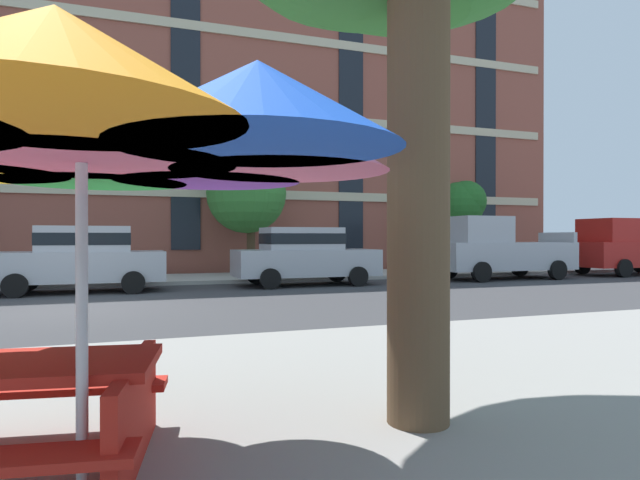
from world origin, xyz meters
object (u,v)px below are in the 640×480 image
(sedan_silver_midblock, at_px, (304,255))
(street_tree_middle, at_px, (249,194))
(patio_umbrella, at_px, (81,125))
(street_tree_right, at_px, (462,205))
(sedan_silver, at_px, (81,257))
(pickup_silver, at_px, (497,250))
(pickup_red, at_px, (628,249))

(sedan_silver_midblock, relative_size, street_tree_middle, 0.97)
(sedan_silver_midblock, xyz_separation_m, patio_umbrella, (-5.33, -12.70, 1.11))
(patio_umbrella, bearing_deg, street_tree_right, 50.39)
(sedan_silver, xyz_separation_m, patio_umbrella, (0.97, -12.70, 1.11))
(pickup_silver, xyz_separation_m, patio_umbrella, (-12.49, -12.70, 1.03))
(pickup_red, bearing_deg, pickup_silver, 180.00)
(pickup_red, xyz_separation_m, street_tree_right, (-5.11, 3.77, 1.84))
(pickup_silver, xyz_separation_m, street_tree_right, (1.14, 3.77, 1.84))
(patio_umbrella, bearing_deg, pickup_silver, 45.48)
(street_tree_middle, bearing_deg, street_tree_right, 1.43)
(pickup_red, xyz_separation_m, patio_umbrella, (-18.74, -12.70, 1.03))
(sedan_silver_midblock, xyz_separation_m, street_tree_middle, (-0.98, 3.54, 2.10))
(pickup_red, relative_size, street_tree_middle, 1.12)
(street_tree_middle, distance_m, street_tree_right, 9.28)
(pickup_silver, relative_size, street_tree_right, 1.31)
(pickup_silver, relative_size, pickup_red, 1.00)
(sedan_silver_midblock, distance_m, patio_umbrella, 13.82)
(pickup_red, bearing_deg, patio_umbrella, -145.88)
(pickup_silver, relative_size, street_tree_middle, 1.12)
(patio_umbrella, bearing_deg, sedan_silver_midblock, 67.23)
(street_tree_right, bearing_deg, patio_umbrella, -129.61)
(street_tree_middle, bearing_deg, patio_umbrella, -105.01)
(pickup_red, bearing_deg, sedan_silver, -180.00)
(sedan_silver_midblock, bearing_deg, pickup_silver, 0.00)
(pickup_silver, distance_m, patio_umbrella, 17.84)
(sedan_silver_midblock, relative_size, street_tree_right, 1.13)
(sedan_silver_midblock, distance_m, pickup_silver, 7.16)
(pickup_silver, height_order, pickup_red, same)
(pickup_red, distance_m, street_tree_right, 6.61)
(pickup_red, bearing_deg, street_tree_middle, 166.18)
(sedan_silver_midblock, distance_m, street_tree_middle, 4.23)
(pickup_red, relative_size, patio_umbrella, 1.53)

